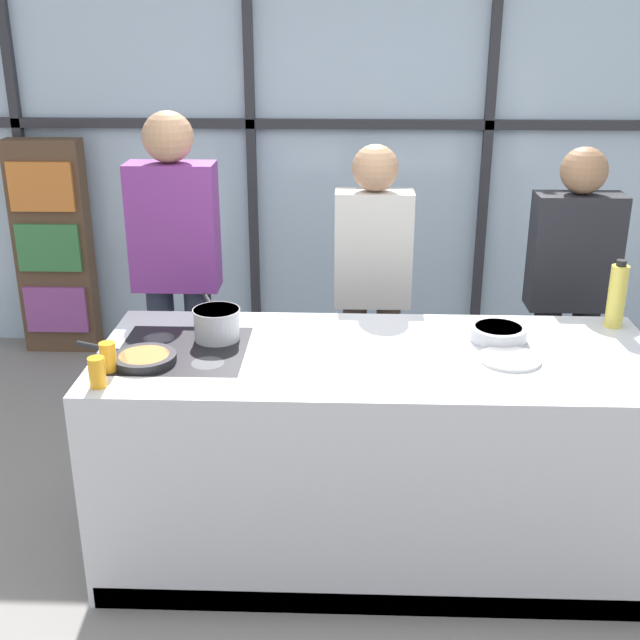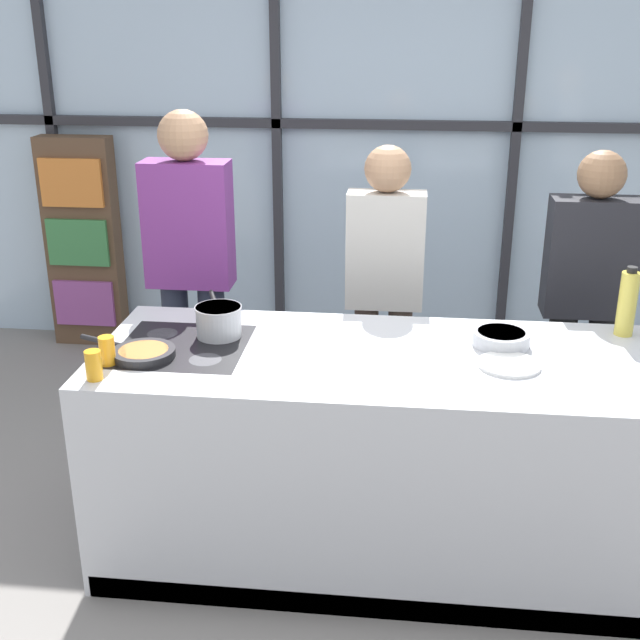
% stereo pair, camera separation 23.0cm
% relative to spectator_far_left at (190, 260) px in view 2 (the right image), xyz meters
% --- Properties ---
extents(ground_plane, '(18.00, 18.00, 0.00)m').
position_rel_spectator_far_left_xyz_m(ground_plane, '(1.00, -0.90, -1.02)').
color(ground_plane, gray).
extents(back_window_wall, '(6.40, 0.10, 2.80)m').
position_rel_spectator_far_left_xyz_m(back_window_wall, '(1.00, 1.45, 0.38)').
color(back_window_wall, silver).
rests_on(back_window_wall, ground_plane).
extents(bookshelf, '(0.50, 0.19, 1.45)m').
position_rel_spectator_far_left_xyz_m(bookshelf, '(-1.11, 1.26, -0.29)').
color(bookshelf, brown).
rests_on(bookshelf, ground_plane).
extents(demo_island, '(2.27, 0.90, 0.93)m').
position_rel_spectator_far_left_xyz_m(demo_island, '(1.00, -0.91, -0.56)').
color(demo_island, silver).
rests_on(demo_island, ground_plane).
extents(spectator_far_left, '(0.44, 0.25, 1.78)m').
position_rel_spectator_far_left_xyz_m(spectator_far_left, '(0.00, 0.00, 0.00)').
color(spectator_far_left, '#232838').
rests_on(spectator_far_left, ground_plane).
extents(spectator_center_left, '(0.39, 0.23, 1.62)m').
position_rel_spectator_far_left_xyz_m(spectator_center_left, '(1.00, 0.00, -0.08)').
color(spectator_center_left, '#47382D').
rests_on(spectator_center_left, ground_plane).
extents(spectator_center_right, '(0.43, 0.23, 1.62)m').
position_rel_spectator_far_left_xyz_m(spectator_center_right, '(2.00, 0.00, -0.10)').
color(spectator_center_right, black).
rests_on(spectator_center_right, ground_plane).
extents(frying_pan, '(0.43, 0.26, 0.03)m').
position_rel_spectator_far_left_xyz_m(frying_pan, '(0.07, -1.03, -0.08)').
color(frying_pan, '#232326').
rests_on(frying_pan, demo_island).
extents(saucepan, '(0.20, 0.35, 0.13)m').
position_rel_spectator_far_left_xyz_m(saucepan, '(0.33, -0.78, -0.02)').
color(saucepan, silver).
rests_on(saucepan, demo_island).
extents(white_plate, '(0.24, 0.24, 0.01)m').
position_rel_spectator_far_left_xyz_m(white_plate, '(1.52, -0.96, -0.09)').
color(white_plate, white).
rests_on(white_plate, demo_island).
extents(mixing_bowl, '(0.24, 0.24, 0.06)m').
position_rel_spectator_far_left_xyz_m(mixing_bowl, '(1.50, -0.75, -0.06)').
color(mixing_bowl, silver).
rests_on(mixing_bowl, demo_island).
extents(oil_bottle, '(0.08, 0.08, 0.30)m').
position_rel_spectator_far_left_xyz_m(oil_bottle, '(2.04, -0.57, 0.05)').
color(oil_bottle, '#E0CC4C').
rests_on(oil_bottle, demo_island).
extents(juice_glass_near, '(0.06, 0.06, 0.11)m').
position_rel_spectator_far_left_xyz_m(juice_glass_near, '(-0.04, -1.25, -0.04)').
color(juice_glass_near, orange).
rests_on(juice_glass_near, demo_island).
extents(juice_glass_far, '(0.06, 0.06, 0.11)m').
position_rel_spectator_far_left_xyz_m(juice_glass_far, '(-0.04, -1.11, -0.04)').
color(juice_glass_far, orange).
rests_on(juice_glass_far, demo_island).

